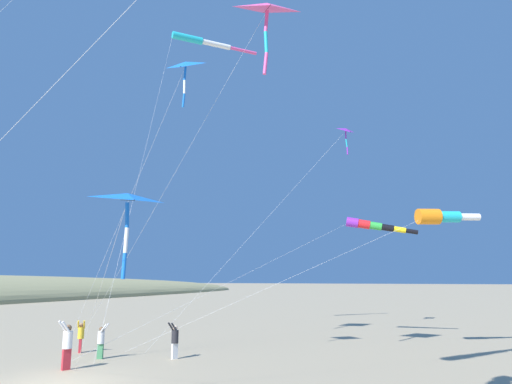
{
  "coord_description": "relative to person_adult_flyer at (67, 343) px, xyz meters",
  "views": [
    {
      "loc": [
        11.7,
        -11.69,
        3.22
      ],
      "look_at": [
        4.55,
        5.03,
        6.57
      ],
      "focal_mm": 33.12,
      "sensor_mm": 36.0,
      "label": 1
    }
  ],
  "objects": [
    {
      "name": "kite_delta_striped_overhead",
      "position": [
        7.13,
        1.77,
        12.49
      ],
      "size": [
        12.17,
        3.84,
        13.91
      ],
      "color": "#EF4C93",
      "rests_on": "ground_plane"
    },
    {
      "name": "person_adult_flyer",
      "position": [
        0.0,
        0.0,
        0.0
      ],
      "size": [
        0.53,
        0.6,
        1.73
      ],
      "color": "#B72833",
      "rests_on": "ground_plane"
    },
    {
      "name": "kite_delta_blue_topmost",
      "position": [
        3.94,
        1.09,
        10.44
      ],
      "size": [
        6.94,
        1.54,
        11.74
      ],
      "color": "blue",
      "rests_on": "ground_plane"
    },
    {
      "name": "person_child_grey_jacket",
      "position": [
        2.3,
        3.52,
        -0.15
      ],
      "size": [
        0.46,
        0.52,
        1.46
      ],
      "color": "silver",
      "rests_on": "ground_plane"
    },
    {
      "name": "kite_delta_black_fish_shape",
      "position": [
        6.42,
        -5.07,
        4.03
      ],
      "size": [
        6.8,
        5.94,
        5.19
      ],
      "color": "blue",
      "rests_on": "ground_plane"
    },
    {
      "name": "kite_windsock_yellow_midlevel",
      "position": [
        -1.1,
        11.15,
        17.46
      ],
      "size": [
        4.11,
        12.77,
        18.65
      ],
      "color": "#1EB7C6",
      "rests_on": "ground_plane"
    },
    {
      "name": "person_bystander_far",
      "position": [
        -0.5,
        2.37,
        -0.18
      ],
      "size": [
        0.48,
        0.41,
        1.4
      ],
      "color": "#3D7F51",
      "rests_on": "ground_plane"
    },
    {
      "name": "kite_windsock_purple_drifting",
      "position": [
        12.53,
        9.83,
        5.12
      ],
      "size": [
        15.09,
        6.81,
        6.43
      ],
      "color": "orange",
      "rests_on": "ground_plane"
    },
    {
      "name": "person_child_green_jacket",
      "position": [
        -2.46,
        3.31,
        -0.18
      ],
      "size": [
        0.49,
        0.5,
        1.4
      ],
      "color": "#B72833",
      "rests_on": "ground_plane"
    },
    {
      "name": "kite_delta_orange_high_right",
      "position": [
        7.03,
        15.74,
        11.72
      ],
      "size": [
        7.42,
        12.15,
        13.03
      ],
      "color": "purple",
      "rests_on": "ground_plane"
    },
    {
      "name": "kite_windsock_long_streamer_right",
      "position": [
        8.7,
        14.13,
        5.32
      ],
      "size": [
        12.41,
        13.41,
        6.8
      ],
      "color": "purple",
      "rests_on": "ground_plane"
    }
  ]
}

